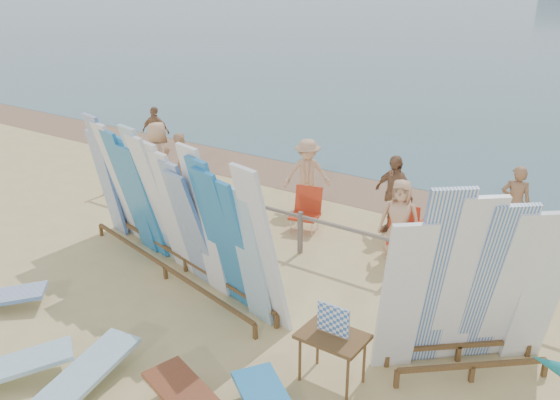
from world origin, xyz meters
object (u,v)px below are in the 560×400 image
Objects in this scene: stroller at (426,242)px; beachgoer_3 at (307,174)px; beachgoer_extra_1 at (156,132)px; beachgoer_1 at (182,164)px; vendor_table at (332,357)px; side_surfboard_rack at (474,290)px; beach_chair_left at (305,219)px; beachgoer_4 at (393,194)px; beach_chair_right at (402,242)px; beachgoer_0 at (158,158)px; beachgoer_7 at (515,203)px; beachgoer_6 at (400,219)px; main_surfboard_rack at (172,213)px.

stroller is 3.68m from beachgoer_3.
beachgoer_1 is at bearing 129.01° from beachgoer_extra_1.
vendor_table is at bearing 129.98° from beachgoer_extra_1.
side_surfboard_rack is 1.88× the size of beachgoer_extra_1.
beachgoer_4 reaches higher than beach_chair_left.
beachgoer_3 is (-3.48, 1.12, 0.45)m from stroller.
beach_chair_right is 0.51× the size of beachgoer_0.
vendor_table is 4.36m from beach_chair_right.
stroller is (-1.80, 3.00, -0.90)m from side_surfboard_rack.
stroller is at bearing 94.94° from vendor_table.
vendor_table is at bearing -93.16° from beachgoer_3.
beachgoer_7 is (1.10, 2.04, 0.42)m from stroller.
beachgoer_1 is 0.94× the size of beachgoer_3.
beach_chair_right is 0.55m from beachgoer_6.
beachgoer_extra_1 is at bearing -169.89° from beachgoer_4.
beachgoer_6 is at bearing 102.31° from vendor_table.
main_surfboard_rack is 4.93m from stroller.
side_surfboard_rack is 5.51m from beach_chair_left.
beach_chair_left is 4.46m from beachgoer_0.
side_surfboard_rack is 1.57× the size of beachgoer_0.
beachgoer_extra_1 is (-6.89, 2.21, 0.50)m from beach_chair_left.
beach_chair_right is at bearing -136.13° from beachgoer_1.
beachgoer_extra_1 is at bearing 146.64° from beach_chair_right.
beachgoer_7 is at bearing -27.32° from beachgoer_3.
beachgoer_3 is 0.92× the size of beachgoer_0.
beachgoer_4 is (-1.53, 5.22, 0.47)m from vendor_table.
beachgoer_7 is at bearing 61.43° from main_surfboard_rack.
main_surfboard_rack reaches higher than beachgoer_1.
beachgoer_extra_1 is at bearing 114.37° from side_surfboard_rack.
stroller reaches higher than beach_chair_left.
beachgoer_extra_1 reaches higher than beach_chair_left.
stroller is 0.63× the size of beachgoer_1.
main_surfboard_rack is 3.51× the size of beachgoer_1.
beach_chair_right is 9.41m from beachgoer_extra_1.
beachgoer_4 reaches higher than beachgoer_3.
main_surfboard_rack is 3.31× the size of beachgoer_3.
beach_chair_left is 0.61× the size of beachgoer_extra_1.
vendor_table is 0.70× the size of beachgoer_3.
beach_chair_left is 2.29m from beachgoer_6.
beachgoer_6 is 0.99× the size of beachgoer_7.
beach_chair_left is 0.58× the size of beachgoer_7.
stroller is at bearing 150.11° from beachgoer_extra_1.
beachgoer_4 is 1.12× the size of beachgoer_extra_1.
beachgoer_3 reaches higher than vendor_table.
side_surfboard_rack is 1.82× the size of beachgoer_1.
main_surfboard_rack is at bearing 141.06° from side_surfboard_rack.
side_surfboard_rack reaches higher than beachgoer_extra_1.
beachgoer_3 is at bearing 153.27° from beachgoer_extra_1.
vendor_table is 6.64m from beachgoer_3.
beachgoer_1 is 0.64m from beachgoer_0.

